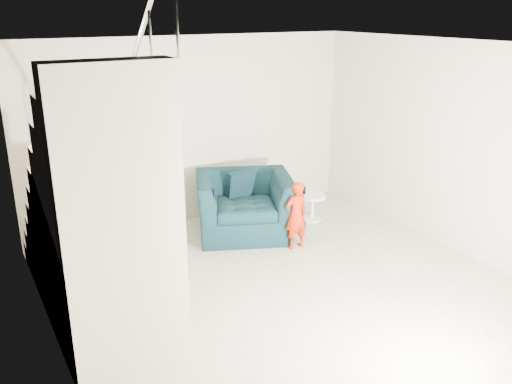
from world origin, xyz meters
TOP-DOWN VIEW (x-y plane):
  - floor at (0.00, 0.00)m, footprint 5.50×5.50m
  - ceiling at (0.00, 0.00)m, footprint 5.50×5.50m
  - back_wall at (0.00, 2.75)m, footprint 5.00×0.00m
  - left_wall at (-2.50, 0.00)m, footprint 0.00×5.50m
  - right_wall at (2.50, 0.00)m, footprint 0.00×5.50m
  - armchair at (0.34, 1.87)m, footprint 1.65×1.56m
  - toddler at (0.70, 1.10)m, footprint 0.35×0.24m
  - side_table at (1.47, 1.80)m, footprint 0.40×0.40m
  - staircase at (-2.00, 0.55)m, footprint 1.02×3.03m
  - cushion at (0.40, 2.08)m, footprint 0.40×0.19m
  - throw at (-0.20, 1.88)m, footprint 0.05×0.45m
  - phone at (0.79, 1.07)m, footprint 0.03×0.05m

SIDE VIEW (x-z plane):
  - floor at x=0.00m, z-range 0.00..0.00m
  - side_table at x=1.47m, z-range 0.07..0.47m
  - armchair at x=0.34m, z-range 0.00..0.85m
  - toddler at x=0.70m, z-range 0.00..0.93m
  - throw at x=-0.20m, z-range 0.28..0.79m
  - cushion at x=0.40m, z-range 0.47..0.86m
  - phone at x=0.79m, z-range 0.76..0.86m
  - staircase at x=-2.00m, z-range -0.86..2.76m
  - left_wall at x=-2.50m, z-range -1.40..4.10m
  - right_wall at x=2.50m, z-range -1.40..4.10m
  - back_wall at x=0.00m, z-range -1.15..3.85m
  - ceiling at x=0.00m, z-range 2.70..2.70m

